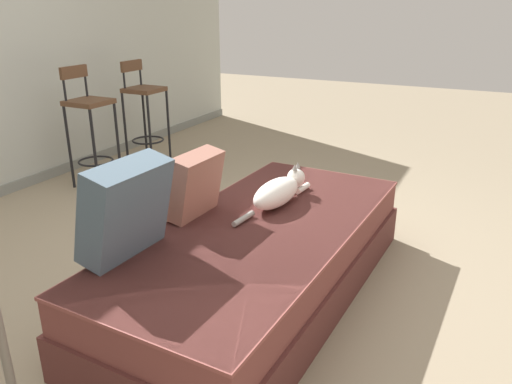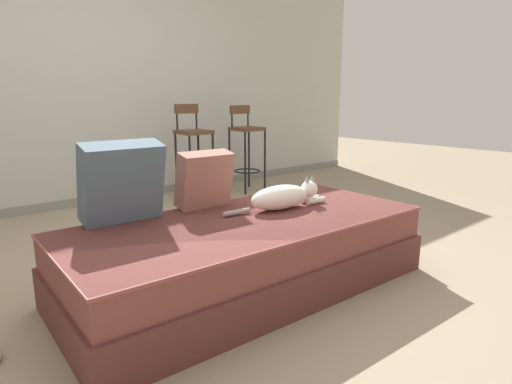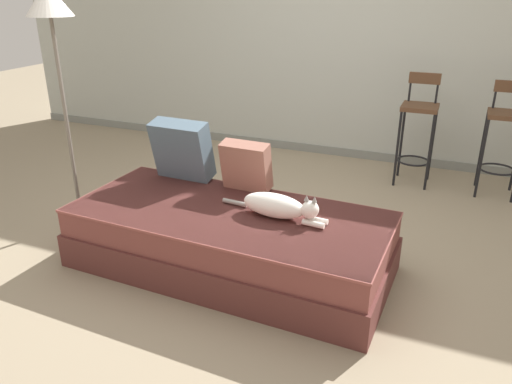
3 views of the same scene
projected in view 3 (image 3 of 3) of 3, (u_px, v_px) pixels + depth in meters
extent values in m
plane|color=gray|center=(253.00, 240.00, 3.74)|extent=(16.00, 16.00, 0.00)
cube|color=#B7BCB2|center=(337.00, 33.00, 5.14)|extent=(8.00, 0.10, 2.60)
cube|color=gray|center=(329.00, 150.00, 5.59)|extent=(8.00, 0.02, 0.09)
cube|color=brown|center=(230.00, 252.00, 3.35)|extent=(2.13, 1.02, 0.23)
cube|color=brown|center=(229.00, 224.00, 3.27)|extent=(2.09, 0.98, 0.19)
cube|color=brown|center=(229.00, 212.00, 3.24)|extent=(2.10, 0.99, 0.02)
cube|color=#4C6070|center=(182.00, 150.00, 3.68)|extent=(0.44, 0.27, 0.46)
cube|color=#936051|center=(246.00, 166.00, 3.50)|extent=(0.35, 0.20, 0.36)
ellipsoid|color=white|center=(274.00, 205.00, 3.14)|extent=(0.43, 0.21, 0.15)
sphere|color=white|center=(310.00, 210.00, 3.02)|extent=(0.11, 0.11, 0.11)
cone|color=gray|center=(307.00, 198.00, 3.01)|extent=(0.03, 0.03, 0.04)
cone|color=gray|center=(315.00, 199.00, 2.99)|extent=(0.03, 0.03, 0.04)
cylinder|color=white|center=(313.00, 224.00, 3.01)|extent=(0.14, 0.05, 0.04)
cylinder|color=white|center=(317.00, 220.00, 3.06)|extent=(0.14, 0.05, 0.04)
cylinder|color=gray|center=(235.00, 202.00, 3.31)|extent=(0.18, 0.05, 0.03)
cylinder|color=black|center=(397.00, 149.00, 4.61)|extent=(0.02, 0.02, 0.72)
cylinder|color=black|center=(429.00, 153.00, 4.51)|extent=(0.02, 0.02, 0.72)
cylinder|color=black|center=(401.00, 141.00, 4.85)|extent=(0.02, 0.02, 0.72)
cylinder|color=black|center=(432.00, 144.00, 4.75)|extent=(0.02, 0.02, 0.72)
torus|color=black|center=(413.00, 161.00, 4.73)|extent=(0.30, 0.30, 0.02)
cube|color=brown|center=(420.00, 107.00, 4.53)|extent=(0.32, 0.32, 0.04)
cylinder|color=black|center=(410.00, 91.00, 4.64)|extent=(0.02, 0.02, 0.26)
cylinder|color=black|center=(437.00, 93.00, 4.56)|extent=(0.02, 0.02, 0.26)
cube|color=brown|center=(425.00, 78.00, 4.55)|extent=(0.28, 0.03, 0.10)
cylinder|color=black|center=(481.00, 159.00, 4.35)|extent=(0.02, 0.02, 0.72)
cylinder|color=black|center=(481.00, 150.00, 4.60)|extent=(0.02, 0.02, 0.72)
torus|color=black|center=(497.00, 169.00, 4.47)|extent=(0.32, 0.32, 0.02)
cube|color=brown|center=(508.00, 115.00, 4.28)|extent=(0.32, 0.32, 0.04)
cylinder|color=black|center=(494.00, 99.00, 4.39)|extent=(0.02, 0.02, 0.24)
cube|color=brown|center=(512.00, 87.00, 4.30)|extent=(0.28, 0.03, 0.10)
cylinder|color=slate|center=(82.00, 221.00, 4.01)|extent=(0.28, 0.28, 0.02)
cylinder|color=slate|center=(68.00, 128.00, 3.71)|extent=(0.03, 0.03, 1.57)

